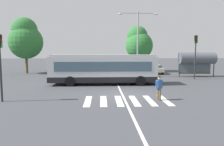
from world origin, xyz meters
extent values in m
plane|color=#424449|center=(0.00, 0.00, 0.00)|extent=(160.00, 160.00, 0.00)
cylinder|color=black|center=(2.26, 6.61, 0.50)|extent=(1.00, 0.30, 1.00)
cylinder|color=black|center=(2.26, 4.26, 0.50)|extent=(1.00, 0.30, 1.00)
cylinder|color=black|center=(-4.67, 6.63, 0.50)|extent=(1.00, 0.30, 1.00)
cylinder|color=black|center=(-4.68, 4.29, 0.50)|extent=(1.00, 0.30, 1.00)
cube|color=silver|center=(-1.42, 5.45, 1.62)|extent=(10.84, 2.58, 2.55)
cube|color=black|center=(-1.42, 5.45, 0.62)|extent=(10.95, 2.61, 0.55)
cube|color=#3D5666|center=(-1.42, 5.45, 1.93)|extent=(9.54, 2.63, 0.96)
cube|color=#3D5666|center=(3.99, 5.43, 1.83)|extent=(0.05, 2.24, 1.63)
cube|color=black|center=(3.99, 5.43, 2.72)|extent=(0.07, 1.94, 0.28)
cube|color=#99999E|center=(-1.42, 5.45, 2.98)|extent=(10.41, 2.38, 0.16)
cube|color=#28282B|center=(4.10, 5.43, 0.43)|extent=(0.13, 2.55, 0.36)
cylinder|color=brown|center=(2.41, -1.90, 0.42)|extent=(0.16, 0.16, 0.85)
cylinder|color=brown|center=(2.50, -2.08, 0.42)|extent=(0.16, 0.16, 0.85)
cube|color=#2D569E|center=(2.46, -1.99, 1.15)|extent=(0.47, 0.41, 0.60)
cylinder|color=#2D569E|center=(2.24, -2.09, 1.12)|extent=(0.10, 0.10, 0.55)
cylinder|color=#2D569E|center=(2.67, -1.89, 1.12)|extent=(0.10, 0.10, 0.55)
sphere|color=tan|center=(2.46, -1.99, 1.56)|extent=(0.22, 0.22, 0.22)
sphere|color=black|center=(2.46, -1.99, 1.63)|extent=(0.19, 0.19, 0.19)
cylinder|color=black|center=(-7.70, 17.34, 0.32)|extent=(0.21, 0.64, 0.64)
cylinder|color=black|center=(-6.03, 17.32, 0.32)|extent=(0.21, 0.64, 0.64)
cylinder|color=black|center=(-7.74, 14.55, 0.32)|extent=(0.21, 0.64, 0.64)
cylinder|color=black|center=(-6.06, 14.53, 0.32)|extent=(0.21, 0.64, 0.64)
cube|color=#38383D|center=(-6.88, 15.94, 0.64)|extent=(1.88, 4.52, 0.52)
cube|color=#3D5666|center=(-6.88, 15.85, 1.12)|extent=(1.63, 2.18, 0.44)
cube|color=#38383D|center=(-6.88, 15.85, 1.30)|extent=(1.55, 2.00, 0.09)
cylinder|color=black|center=(-5.13, 17.63, 0.32)|extent=(0.21, 0.64, 0.64)
cylinder|color=black|center=(-3.45, 17.60, 0.32)|extent=(0.21, 0.64, 0.64)
cylinder|color=black|center=(-5.18, 14.84, 0.32)|extent=(0.21, 0.64, 0.64)
cylinder|color=black|center=(-3.51, 14.81, 0.32)|extent=(0.21, 0.64, 0.64)
cube|color=#234293|center=(-4.32, 16.22, 0.64)|extent=(1.90, 4.53, 0.52)
cube|color=#3D5666|center=(-4.32, 16.13, 1.12)|extent=(1.64, 2.19, 0.44)
cube|color=#234293|center=(-4.32, 16.13, 1.30)|extent=(1.57, 2.01, 0.09)
cylinder|color=black|center=(-2.20, 17.25, 0.32)|extent=(0.22, 0.65, 0.64)
cylinder|color=black|center=(-0.52, 17.20, 0.32)|extent=(0.22, 0.65, 0.64)
cylinder|color=black|center=(-2.28, 14.47, 0.32)|extent=(0.22, 0.65, 0.64)
cylinder|color=black|center=(-0.61, 14.41, 0.32)|extent=(0.22, 0.65, 0.64)
cube|color=#B7BABF|center=(-1.40, 15.83, 0.64)|extent=(1.95, 4.55, 0.52)
cube|color=#3D5666|center=(-1.40, 15.74, 1.12)|extent=(1.67, 2.21, 0.44)
cube|color=#B7BABF|center=(-1.40, 15.74, 1.30)|extent=(1.59, 2.03, 0.09)
cylinder|color=black|center=(0.40, 17.21, 0.32)|extent=(0.22, 0.65, 0.64)
cylinder|color=black|center=(2.07, 17.16, 0.32)|extent=(0.22, 0.65, 0.64)
cylinder|color=black|center=(0.32, 14.42, 0.32)|extent=(0.22, 0.65, 0.64)
cylinder|color=black|center=(1.99, 14.37, 0.32)|extent=(0.22, 0.65, 0.64)
cube|color=white|center=(1.19, 15.79, 0.64)|extent=(1.95, 4.55, 0.52)
cube|color=#3D5666|center=(1.19, 15.70, 1.12)|extent=(1.66, 2.21, 0.44)
cube|color=white|center=(1.19, 15.70, 1.30)|extent=(1.59, 2.02, 0.09)
cylinder|color=black|center=(3.06, 17.20, 0.32)|extent=(0.22, 0.65, 0.64)
cylinder|color=black|center=(4.73, 17.14, 0.32)|extent=(0.22, 0.65, 0.64)
cylinder|color=black|center=(2.97, 14.41, 0.32)|extent=(0.22, 0.65, 0.64)
cylinder|color=black|center=(4.65, 14.36, 0.32)|extent=(0.22, 0.65, 0.64)
cube|color=#196B70|center=(3.85, 15.78, 0.64)|extent=(1.96, 4.55, 0.52)
cube|color=#3D5666|center=(3.85, 15.69, 1.12)|extent=(1.67, 2.21, 0.44)
cube|color=#196B70|center=(3.85, 15.69, 1.30)|extent=(1.59, 2.03, 0.09)
cylinder|color=black|center=(5.72, 17.15, 0.32)|extent=(0.21, 0.64, 0.64)
cylinder|color=black|center=(7.39, 17.11, 0.32)|extent=(0.21, 0.64, 0.64)
cylinder|color=black|center=(5.66, 14.36, 0.32)|extent=(0.21, 0.64, 0.64)
cylinder|color=black|center=(7.33, 14.32, 0.32)|extent=(0.21, 0.64, 0.64)
cube|color=#C6B793|center=(6.52, 15.74, 0.64)|extent=(1.91, 4.54, 0.52)
cube|color=#3D5666|center=(6.52, 15.65, 1.12)|extent=(1.65, 2.19, 0.44)
cube|color=#C6B793|center=(6.52, 15.65, 1.30)|extent=(1.57, 2.01, 0.09)
cylinder|color=#28282B|center=(-8.45, -1.91, 1.84)|extent=(0.14, 0.14, 3.69)
cylinder|color=#410907|center=(-8.28, -1.91, 4.41)|extent=(0.04, 0.20, 0.20)
cylinder|color=#463707|center=(-8.28, -1.91, 4.11)|extent=(0.04, 0.20, 0.20)
cylinder|color=green|center=(-8.28, -1.91, 3.81)|extent=(0.04, 0.20, 0.20)
cylinder|color=#28282B|center=(9.73, 8.86, 2.20)|extent=(0.14, 0.14, 4.39)
cube|color=black|center=(9.73, 8.86, 4.84)|extent=(0.28, 0.32, 0.90)
cylinder|color=#410907|center=(9.56, 8.86, 5.11)|extent=(0.04, 0.20, 0.20)
cylinder|color=#463707|center=(9.56, 8.86, 4.81)|extent=(0.04, 0.20, 0.20)
cylinder|color=green|center=(9.56, 8.86, 4.51)|extent=(0.04, 0.20, 0.20)
cylinder|color=#28282B|center=(8.78, 11.43, 1.15)|extent=(0.12, 0.12, 2.30)
cylinder|color=#28282B|center=(13.45, 11.43, 1.15)|extent=(0.12, 0.12, 2.30)
cube|color=slate|center=(11.12, 12.13, 1.26)|extent=(4.49, 0.04, 1.93)
cylinder|color=#515660|center=(11.12, 11.43, 2.48)|extent=(4.77, 1.54, 1.54)
cube|color=#4C3823|center=(11.12, 11.43, 0.45)|extent=(3.74, 0.36, 0.08)
cylinder|color=#939399|center=(3.09, 11.24, 4.20)|extent=(0.20, 0.20, 8.40)
cylinder|color=#939399|center=(4.24, 11.24, 8.25)|extent=(2.29, 0.10, 0.10)
ellipsoid|color=silver|center=(5.38, 11.24, 8.12)|extent=(0.60, 0.32, 0.20)
cylinder|color=#939399|center=(1.95, 11.24, 8.25)|extent=(2.29, 0.10, 0.10)
ellipsoid|color=silver|center=(0.81, 11.24, 8.12)|extent=(0.60, 0.32, 0.20)
cylinder|color=brown|center=(-13.06, 16.94, 1.49)|extent=(0.36, 0.36, 2.99)
sphere|color=#2D7033|center=(-13.06, 16.94, 4.78)|extent=(5.11, 5.11, 5.11)
sphere|color=#2D7033|center=(-13.21, 17.04, 6.56)|extent=(3.83, 3.83, 3.83)
cylinder|color=brown|center=(4.60, 18.82, 1.36)|extent=(0.36, 0.36, 2.72)
sphere|color=#2D7033|center=(4.60, 18.82, 4.29)|extent=(4.49, 4.49, 4.49)
sphere|color=#2D7033|center=(4.34, 19.15, 5.86)|extent=(3.36, 3.36, 3.36)
cube|color=silver|center=(-2.56, -2.07, 0.00)|extent=(0.45, 3.27, 0.01)
cube|color=silver|center=(-1.47, -2.07, 0.00)|extent=(0.45, 3.27, 0.01)
cube|color=silver|center=(-0.38, -2.07, 0.00)|extent=(0.45, 3.27, 0.01)
cube|color=silver|center=(0.71, -2.07, 0.00)|extent=(0.45, 3.27, 0.01)
cube|color=silver|center=(1.79, -2.07, 0.00)|extent=(0.45, 3.27, 0.01)
cube|color=silver|center=(2.88, -2.07, 0.00)|extent=(0.45, 3.27, 0.01)
cube|color=silver|center=(0.05, 2.00, 0.00)|extent=(0.16, 24.00, 0.01)
camera|label=1|loc=(-1.60, -16.98, 3.52)|focal=34.95mm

